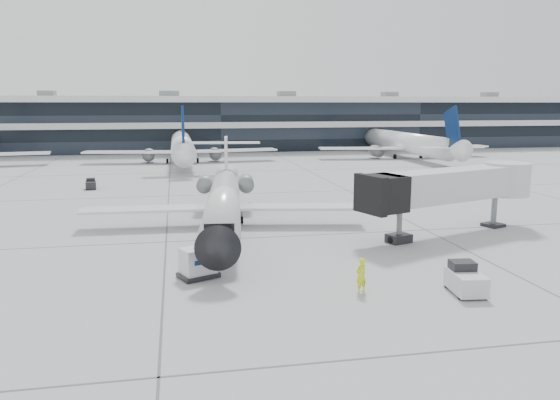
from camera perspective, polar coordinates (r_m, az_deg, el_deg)
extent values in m
plane|color=#949497|center=(41.11, 2.28, -3.74)|extent=(220.00, 220.00, 0.00)
cube|color=black|center=(121.30, -6.61, 7.74)|extent=(170.00, 22.00, 10.00)
cylinder|color=silver|center=(43.05, -5.90, -0.21)|extent=(5.03, 22.70, 2.54)
cone|color=black|center=(30.74, -6.44, -4.40)|extent=(2.82, 2.90, 2.54)
cone|color=silver|center=(55.64, -5.60, 2.42)|extent=(2.73, 3.26, 2.41)
cube|color=silver|center=(44.67, -13.71, -0.94)|extent=(10.43, 2.87, 0.21)
cube|color=silver|center=(44.37, 2.06, -0.73)|extent=(10.61, 4.27, 0.21)
cylinder|color=slate|center=(50.68, -7.83, 1.73)|extent=(1.76, 3.33, 1.41)
cylinder|color=slate|center=(50.59, -3.57, 1.79)|extent=(1.76, 3.33, 1.41)
cube|color=silver|center=(54.85, -5.64, 4.38)|extent=(0.53, 2.46, 4.23)
cube|color=silver|center=(55.10, -5.66, 5.98)|extent=(6.89, 2.25, 0.15)
cylinder|color=black|center=(34.78, -6.18, -5.92)|extent=(0.23, 0.54, 0.53)
cylinder|color=black|center=(45.31, -7.58, -2.13)|extent=(0.29, 0.62, 0.60)
cylinder|color=black|center=(45.25, -4.01, -2.09)|extent=(0.29, 0.62, 0.60)
cube|color=#B5B8BA|center=(42.69, 17.27, 1.51)|extent=(12.45, 6.46, 2.29)
cube|color=black|center=(38.29, 10.84, 0.71)|extent=(3.10, 3.43, 2.47)
cylinder|color=slate|center=(39.74, 12.35, -2.63)|extent=(0.39, 0.39, 2.47)
cube|color=black|center=(39.95, 12.30, -3.92)|extent=(1.91, 1.69, 0.62)
cylinder|color=slate|center=(47.10, 21.46, -1.02)|extent=(0.44, 0.44, 2.64)
cylinder|color=#B5B8BA|center=(47.76, 22.64, 2.05)|extent=(3.53, 3.53, 2.64)
imported|color=#DDEB18|center=(29.09, 8.46, -7.80)|extent=(0.82, 0.71, 1.89)
cube|color=silver|center=(30.37, 18.86, -8.10)|extent=(1.74, 2.63, 1.02)
cube|color=black|center=(30.67, 18.52, -6.58)|extent=(1.35, 1.15, 0.56)
cylinder|color=black|center=(31.05, 17.10, -8.33)|extent=(0.26, 0.52, 0.50)
cylinder|color=black|center=(31.51, 19.22, -8.18)|extent=(0.26, 0.52, 0.50)
cylinder|color=black|center=(29.47, 18.39, -9.40)|extent=(0.26, 0.52, 0.50)
cylinder|color=black|center=(29.96, 20.61, -9.21)|extent=(0.26, 0.52, 0.50)
cube|color=black|center=(31.74, -8.52, -7.74)|extent=(2.54, 2.26, 0.26)
cube|color=white|center=(31.49, -8.56, -6.26)|extent=(2.22, 1.98, 1.46)
cone|color=orange|center=(51.95, -3.21, -0.48)|extent=(0.40, 0.40, 0.62)
cube|color=orange|center=(52.00, -3.21, -0.80)|extent=(0.48, 0.48, 0.03)
cube|color=black|center=(66.96, -19.16, 1.50)|extent=(1.36, 2.05, 0.79)
cube|color=black|center=(67.32, -19.18, 2.00)|extent=(1.05, 0.90, 0.44)
cylinder|color=black|center=(67.71, -19.54, 1.32)|extent=(0.20, 0.40, 0.38)
cylinder|color=black|center=(67.69, -18.73, 1.37)|extent=(0.20, 0.40, 0.38)
cylinder|color=black|center=(66.33, -19.56, 1.15)|extent=(0.20, 0.40, 0.38)
cylinder|color=black|center=(66.30, -18.74, 1.20)|extent=(0.20, 0.40, 0.38)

